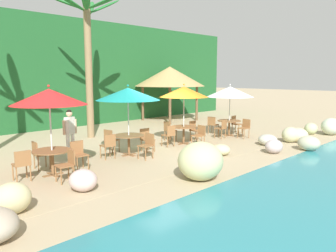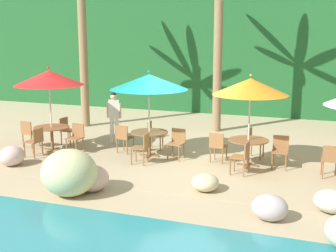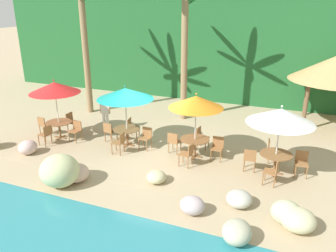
% 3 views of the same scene
% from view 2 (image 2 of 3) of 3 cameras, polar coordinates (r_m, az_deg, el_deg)
% --- Properties ---
extents(ground_plane, '(120.00, 120.00, 0.00)m').
position_cam_2_polar(ground_plane, '(12.92, 2.42, -4.55)').
color(ground_plane, tan).
extents(terrace_deck, '(18.00, 5.20, 0.01)m').
position_cam_2_polar(terrace_deck, '(12.92, 2.42, -4.53)').
color(terrace_deck, tan).
rests_on(terrace_deck, ground).
extents(foliage_backdrop, '(28.00, 2.40, 6.00)m').
position_cam_2_polar(foliage_backdrop, '(21.17, 9.99, 9.87)').
color(foliage_backdrop, '#1E5628').
rests_on(foliage_backdrop, ground).
extents(rock_seawall, '(17.20, 3.16, 1.06)m').
position_cam_2_polar(rock_seawall, '(9.93, -2.10, -7.44)').
color(rock_seawall, tan).
rests_on(rock_seawall, ground).
extents(umbrella_red, '(2.10, 2.10, 2.60)m').
position_cam_2_polar(umbrella_red, '(14.27, -14.69, 5.86)').
color(umbrella_red, silver).
rests_on(umbrella_red, ground).
extents(dining_table_red, '(1.10, 1.10, 0.74)m').
position_cam_2_polar(dining_table_red, '(14.51, -14.36, -0.59)').
color(dining_table_red, brown).
rests_on(dining_table_red, ground).
extents(chair_red_seaward, '(0.45, 0.46, 0.87)m').
position_cam_2_polar(chair_red_seaward, '(14.10, -11.41, -1.24)').
color(chair_red_seaward, olive).
rests_on(chair_red_seaward, ground).
extents(chair_red_inland, '(0.46, 0.46, 0.87)m').
position_cam_2_polar(chair_red_inland, '(15.24, -12.58, -0.32)').
color(chair_red_inland, olive).
rests_on(chair_red_inland, ground).
extents(chair_red_left, '(0.46, 0.47, 0.87)m').
position_cam_2_polar(chair_red_left, '(15.03, -17.03, -0.72)').
color(chair_red_left, olive).
rests_on(chair_red_left, ground).
extents(chair_red_right, '(0.46, 0.46, 0.87)m').
position_cam_2_polar(chair_red_right, '(13.85, -16.26, -1.71)').
color(chair_red_right, olive).
rests_on(chair_red_right, ground).
extents(umbrella_teal, '(2.26, 2.26, 2.54)m').
position_cam_2_polar(umbrella_teal, '(13.14, -2.40, 5.54)').
color(umbrella_teal, silver).
rests_on(umbrella_teal, ground).
extents(dining_table_teal, '(1.10, 1.10, 0.74)m').
position_cam_2_polar(dining_table_teal, '(13.41, -2.35, -1.24)').
color(dining_table_teal, brown).
rests_on(dining_table_teal, ground).
extents(chair_teal_seaward, '(0.45, 0.46, 0.87)m').
position_cam_2_polar(chair_teal_seaward, '(13.15, 1.14, -1.93)').
color(chair_teal_seaward, olive).
rests_on(chair_teal_seaward, ground).
extents(chair_teal_inland, '(0.48, 0.48, 0.87)m').
position_cam_2_polar(chair_teal_inland, '(14.25, -1.88, -0.87)').
color(chair_teal_inland, olive).
rests_on(chair_teal_inland, ground).
extents(chair_teal_left, '(0.48, 0.48, 0.87)m').
position_cam_2_polar(chair_teal_left, '(13.79, -5.58, -1.34)').
color(chair_teal_left, olive).
rests_on(chair_teal_left, ground).
extents(chair_teal_right, '(0.45, 0.44, 0.87)m').
position_cam_2_polar(chair_teal_right, '(12.62, -3.20, -2.54)').
color(chair_teal_right, olive).
rests_on(chair_teal_right, ground).
extents(umbrella_orange, '(2.02, 2.02, 2.52)m').
position_cam_2_polar(umbrella_orange, '(12.33, 10.28, 4.87)').
color(umbrella_orange, silver).
rests_on(umbrella_orange, ground).
extents(dining_table_orange, '(1.10, 1.10, 0.74)m').
position_cam_2_polar(dining_table_orange, '(12.61, 10.02, -2.24)').
color(dining_table_orange, brown).
rests_on(dining_table_orange, ground).
extents(chair_orange_seaward, '(0.44, 0.44, 0.87)m').
position_cam_2_polar(chair_orange_seaward, '(12.65, 13.88, -2.84)').
color(chair_orange_seaward, olive).
rests_on(chair_orange_seaward, ground).
extents(chair_orange_inland, '(0.46, 0.46, 0.87)m').
position_cam_2_polar(chair_orange_inland, '(13.46, 10.59, -1.82)').
color(chair_orange_inland, olive).
rests_on(chair_orange_inland, ground).
extents(chair_orange_left, '(0.46, 0.47, 0.87)m').
position_cam_2_polar(chair_orange_left, '(12.80, 6.23, -2.39)').
color(chair_orange_left, olive).
rests_on(chair_orange_left, ground).
extents(chair_orange_right, '(0.46, 0.46, 0.87)m').
position_cam_2_polar(chair_orange_right, '(11.82, 9.33, -3.67)').
color(chair_orange_right, olive).
rests_on(chair_orange_right, ground).
extents(chair_white_left, '(0.47, 0.47, 0.87)m').
position_cam_2_polar(chair_white_left, '(12.06, 19.67, -3.90)').
color(chair_white_left, olive).
rests_on(chair_white_left, ground).
extents(palm_tree_nearest, '(3.69, 3.77, 6.66)m').
position_cam_2_polar(palm_tree_nearest, '(17.79, -10.79, 14.69)').
color(palm_tree_nearest, olive).
rests_on(palm_tree_nearest, ground).
extents(palm_tree_second, '(3.70, 3.24, 6.50)m').
position_cam_2_polar(palm_tree_second, '(16.67, 6.37, 14.30)').
color(palm_tree_second, olive).
rests_on(palm_tree_second, ground).
extents(waiter_in_white, '(0.52, 0.31, 1.70)m').
position_cam_2_polar(waiter_in_white, '(15.00, -6.78, 1.54)').
color(waiter_in_white, white).
rests_on(waiter_in_white, ground).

